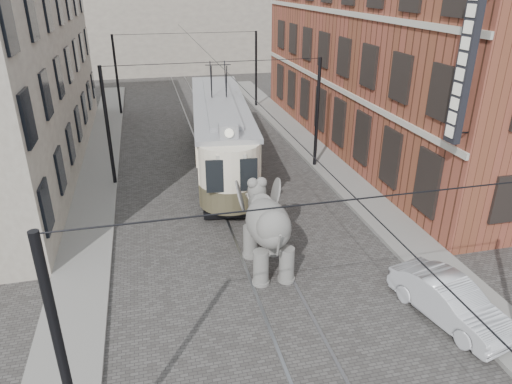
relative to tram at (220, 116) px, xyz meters
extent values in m
plane|color=#45423F|center=(-0.20, -7.73, -2.79)|extent=(120.00, 120.00, 0.00)
cube|color=slate|center=(5.80, -7.73, -2.72)|extent=(2.00, 60.00, 0.15)
cube|color=slate|center=(-6.70, -7.73, -2.72)|extent=(2.00, 60.00, 0.15)
cube|color=brown|center=(10.80, 1.27, 3.21)|extent=(8.00, 26.00, 12.00)
cube|color=gray|center=(-0.20, 32.27, 4.21)|extent=(28.00, 10.00, 14.00)
imported|color=#ADADB2|center=(4.54, -14.87, -2.13)|extent=(2.30, 4.21, 1.32)
camera|label=1|loc=(-3.90, -24.71, 6.77)|focal=32.68mm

